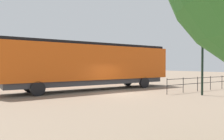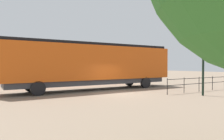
{
  "view_description": "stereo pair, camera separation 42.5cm",
  "coord_description": "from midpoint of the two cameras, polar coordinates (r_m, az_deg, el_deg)",
  "views": [
    {
      "loc": [
        13.93,
        -9.7,
        2.27
      ],
      "look_at": [
        0.1,
        -0.67,
        1.9
      ],
      "focal_mm": 34.11,
      "sensor_mm": 36.0,
      "label": 1
    },
    {
      "loc": [
        14.16,
        -9.34,
        2.27
      ],
      "look_at": [
        0.1,
        -0.67,
        1.9
      ],
      "focal_mm": 34.11,
      "sensor_mm": 36.0,
      "label": 2
    }
  ],
  "objects": [
    {
      "name": "platform_fence",
      "position": [
        20.7,
        24.42,
        -2.85
      ],
      "size": [
        0.05,
        9.65,
        1.27
      ],
      "color": "black",
      "rests_on": "ground_plane"
    },
    {
      "name": "locomotive",
      "position": [
        19.9,
        -3.39,
        1.61
      ],
      "size": [
        3.01,
        16.25,
        4.26
      ],
      "color": "#D15114",
      "rests_on": "ground_plane"
    },
    {
      "name": "ground_plane",
      "position": [
        17.12,
        2.46,
        -6.34
      ],
      "size": [
        120.0,
        120.0,
        0.0
      ],
      "primitive_type": "plane",
      "color": "#84705B"
    },
    {
      "name": "lamp_post",
      "position": [
        17.53,
        23.97,
        9.94
      ],
      "size": [
        0.59,
        0.59,
        6.65
      ],
      "color": "black",
      "rests_on": "ground_plane"
    }
  ]
}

